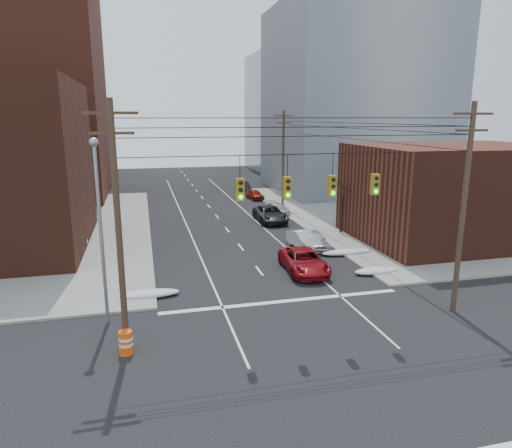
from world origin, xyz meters
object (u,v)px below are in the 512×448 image
red_pickup (304,261)px  lot_car_b (71,216)px  parked_car_d (277,209)px  parked_car_e (255,194)px  parked_car_f (243,186)px  parked_car_c (270,214)px  parked_car_b (304,240)px  lot_car_a (58,239)px  parked_car_a (314,240)px  lot_car_d (23,219)px  lot_car_c (23,226)px  construction_barrel (126,342)px

red_pickup → lot_car_b: size_ratio=1.21×
parked_car_d → parked_car_e: 9.74m
parked_car_f → parked_car_c: bearing=-95.9°
lot_car_b → parked_car_c: bearing=-85.7°
parked_car_c → parked_car_f: 19.75m
parked_car_b → parked_car_f: bearing=81.1°
lot_car_a → parked_car_a: bearing=-117.9°
parked_car_a → parked_car_d: (0.79, 13.15, -0.08)m
parked_car_c → lot_car_d: lot_car_d is taller
red_pickup → lot_car_b: 25.77m
red_pickup → parked_car_f: size_ratio=1.34×
parked_car_a → red_pickup: bearing=-115.9°
lot_car_d → parked_car_e: bearing=-73.6°
lot_car_c → lot_car_d: lot_car_c is taller
parked_car_b → parked_car_f: size_ratio=1.01×
parked_car_f → parked_car_b: bearing=-94.3°
lot_car_a → construction_barrel: bearing=-177.4°
parked_car_a → lot_car_a: lot_car_a is taller
construction_barrel → parked_car_a: bearing=44.2°
lot_car_d → parked_car_d: bearing=-94.8°
parked_car_a → parked_car_d: parked_car_a is taller
parked_car_a → lot_car_c: size_ratio=0.76×
parked_car_a → lot_car_a: 20.34m
lot_car_b → parked_car_b: bearing=-109.7°
parked_car_e → parked_car_a: bearing=-99.4°
red_pickup → parked_car_d: bearing=82.3°
parked_car_d → lot_car_d: lot_car_d is taller
parked_car_f → lot_car_a: lot_car_a is taller
parked_car_d → lot_car_b: size_ratio=0.97×
construction_barrel → parked_car_e: bearing=67.8°
red_pickup → parked_car_c: parked_car_c is taller
parked_car_c → parked_car_f: bearing=86.7°
parked_car_f → parked_car_a: bearing=-92.8°
parked_car_e → lot_car_a: size_ratio=0.87×
lot_car_b → lot_car_d: (-4.11, -0.97, 0.15)m
red_pickup → parked_car_f: (3.52, 34.88, -0.09)m
lot_car_c → construction_barrel: lot_car_c is taller
parked_car_c → lot_car_a: size_ratio=1.34×
parked_car_a → parked_car_b: parked_car_a is taller
parked_car_c → parked_car_e: 12.97m
parked_car_e → lot_car_b: size_ratio=0.82×
parked_car_f → lot_car_a: bearing=-130.7°
red_pickup → construction_barrel: 14.22m
lot_car_b → red_pickup: bearing=-122.1°
parked_car_f → lot_car_b: bearing=-144.1°
construction_barrel → lot_car_c: bearing=111.7°
parked_car_a → parked_car_e: 22.90m
parked_car_d → parked_car_f: bearing=83.7°
lot_car_b → lot_car_c: bearing=156.6°
parked_car_c → lot_car_a: (-18.97, -5.31, 0.06)m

